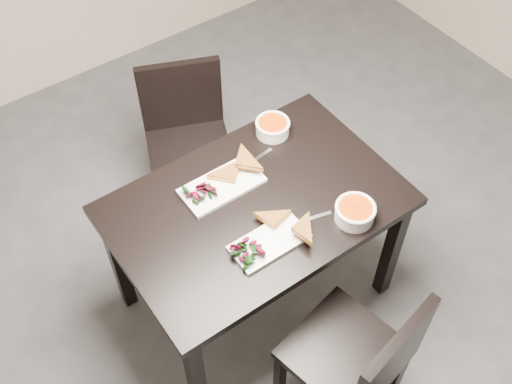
# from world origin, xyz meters

# --- Properties ---
(ground) EXTENTS (5.00, 5.00, 0.00)m
(ground) POSITION_xyz_m (0.00, 0.00, 0.00)
(ground) COLOR #47474C
(ground) RESTS_ON ground
(room_shell) EXTENTS (5.02, 5.02, 2.81)m
(room_shell) POSITION_xyz_m (0.00, 0.00, 1.83)
(room_shell) COLOR beige
(room_shell) RESTS_ON ground
(table) EXTENTS (1.20, 0.80, 0.75)m
(table) POSITION_xyz_m (0.13, 0.41, 0.65)
(table) COLOR black
(table) RESTS_ON ground
(chair_near) EXTENTS (0.49, 0.49, 0.85)m
(chair_near) POSITION_xyz_m (0.14, -0.30, 0.48)
(chair_near) COLOR black
(chair_near) RESTS_ON ground
(chair_far) EXTENTS (0.55, 0.55, 0.85)m
(chair_far) POSITION_xyz_m (0.22, 1.16, 0.48)
(chair_far) COLOR black
(chair_far) RESTS_ON ground
(plate_near) EXTENTS (0.31, 0.16, 0.02)m
(plate_near) POSITION_xyz_m (0.06, 0.21, 0.76)
(plate_near) COLOR white
(plate_near) RESTS_ON table
(sandwich_near) EXTENTS (0.18, 0.15, 0.05)m
(sandwich_near) POSITION_xyz_m (0.12, 0.23, 0.79)
(sandwich_near) COLOR #B06525
(sandwich_near) RESTS_ON plate_near
(salad_near) EXTENTS (0.10, 0.09, 0.04)m
(salad_near) POSITION_xyz_m (-0.04, 0.21, 0.79)
(salad_near) COLOR black
(salad_near) RESTS_ON plate_near
(soup_bowl_near) EXTENTS (0.17, 0.17, 0.07)m
(soup_bowl_near) POSITION_xyz_m (0.41, 0.11, 0.79)
(soup_bowl_near) COLOR white
(soup_bowl_near) RESTS_ON table
(cutlery_near) EXTENTS (0.18, 0.06, 0.00)m
(cutlery_near) POSITION_xyz_m (0.26, 0.21, 0.75)
(cutlery_near) COLOR silver
(cutlery_near) RESTS_ON table
(plate_far) EXTENTS (0.35, 0.18, 0.02)m
(plate_far) POSITION_xyz_m (0.06, 0.56, 0.76)
(plate_far) COLOR white
(plate_far) RESTS_ON table
(sandwich_far) EXTENTS (0.22, 0.21, 0.06)m
(sandwich_far) POSITION_xyz_m (0.13, 0.55, 0.80)
(sandwich_far) COLOR #B06525
(sandwich_far) RESTS_ON plate_far
(salad_far) EXTENTS (0.11, 0.10, 0.05)m
(salad_far) POSITION_xyz_m (-0.04, 0.56, 0.79)
(salad_far) COLOR black
(salad_far) RESTS_ON plate_far
(soup_bowl_far) EXTENTS (0.16, 0.16, 0.07)m
(soup_bowl_far) POSITION_xyz_m (0.43, 0.70, 0.79)
(soup_bowl_far) COLOR white
(soup_bowl_far) RESTS_ON table
(cutlery_far) EXTENTS (0.18, 0.04, 0.00)m
(cutlery_far) POSITION_xyz_m (0.27, 0.61, 0.75)
(cutlery_far) COLOR silver
(cutlery_far) RESTS_ON table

